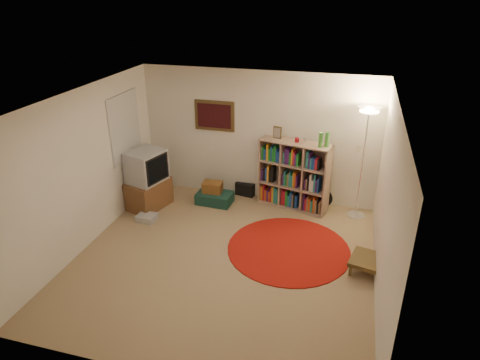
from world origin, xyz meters
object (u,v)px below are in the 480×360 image
object	(u,v)px
tv_stand	(148,181)
floor_fan	(323,199)
side_table	(369,261)
floor_lamp	(367,127)
bookshelf	(293,176)
suitcase	(215,198)

from	to	relation	value
tv_stand	floor_fan	bearing A→B (deg)	29.67
floor_fan	side_table	size ratio (longest dim) A/B	0.64
floor_lamp	bookshelf	bearing A→B (deg)	176.23
floor_lamp	side_table	distance (m)	2.26
floor_lamp	side_table	size ratio (longest dim) A/B	3.35
suitcase	side_table	distance (m)	3.24
floor_fan	suitcase	distance (m)	2.07
floor_fan	tv_stand	world-z (taller)	tv_stand
bookshelf	tv_stand	size ratio (longest dim) A/B	1.39
floor_lamp	tv_stand	size ratio (longest dim) A/B	1.81
suitcase	tv_stand	bearing A→B (deg)	-155.23
suitcase	floor_lamp	bearing A→B (deg)	6.82
bookshelf	floor_fan	distance (m)	0.73
bookshelf	side_table	size ratio (longest dim) A/B	2.56
bookshelf	suitcase	distance (m)	1.57
bookshelf	side_table	bearing A→B (deg)	-37.51
side_table	bookshelf	bearing A→B (deg)	129.00
floor_fan	tv_stand	bearing A→B (deg)	-178.24
floor_lamp	tv_stand	distance (m)	4.04
bookshelf	suitcase	bearing A→B (deg)	-156.12
floor_lamp	side_table	bearing A→B (deg)	-82.71
floor_fan	side_table	distance (m)	1.98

